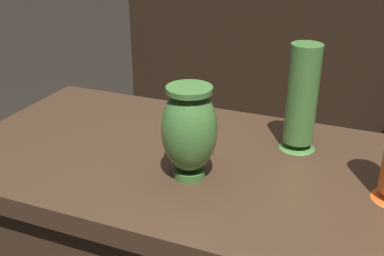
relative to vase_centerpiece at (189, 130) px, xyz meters
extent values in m
cube|color=#422D1E|center=(-0.02, 0.09, -0.14)|extent=(1.20, 0.64, 0.05)
cube|color=black|center=(-0.02, 2.29, -0.44)|extent=(2.60, 0.40, 0.95)
cylinder|color=#477A38|center=(0.00, 0.00, -0.11)|extent=(0.07, 0.07, 0.02)
ellipsoid|color=#477A38|center=(0.00, 0.00, 0.00)|extent=(0.12, 0.12, 0.20)
cylinder|color=#477A38|center=(0.00, 0.00, 0.09)|extent=(0.10, 0.10, 0.01)
cone|color=#477A38|center=(0.20, 0.24, -0.11)|extent=(0.09, 0.09, 0.02)
cylinder|color=#477A38|center=(0.20, 0.24, 0.03)|extent=(0.08, 0.08, 0.25)
camera|label=1|loc=(0.35, -0.85, 0.43)|focal=43.77mm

